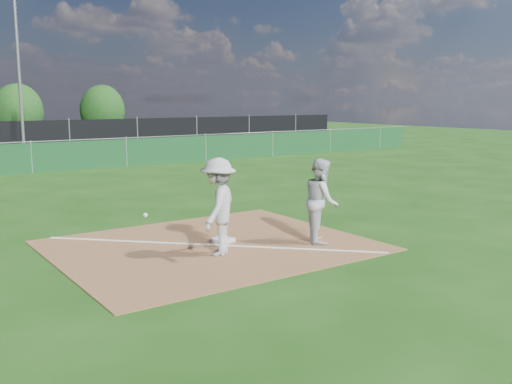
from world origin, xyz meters
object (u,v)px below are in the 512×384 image
(light_pole, at_px, (19,78))
(tree_right, at_px, (103,110))
(first_base, at_px, (222,240))
(runner, at_px, (321,201))
(play_at_first, at_px, (218,207))
(tree_mid, at_px, (18,112))
(car_right, at_px, (69,134))

(light_pole, bearing_deg, tree_right, 53.51)
(first_base, height_order, runner, runner)
(light_pole, bearing_deg, play_at_first, -94.40)
(tree_right, bearing_deg, tree_mid, -171.89)
(play_at_first, relative_size, runner, 1.30)
(first_base, bearing_deg, play_at_first, -125.86)
(light_pole, relative_size, runner, 4.60)
(tree_mid, bearing_deg, light_pole, -101.72)
(light_pole, distance_m, runner, 22.94)
(first_base, relative_size, car_right, 0.08)
(light_pole, height_order, runner, light_pole)
(first_base, relative_size, runner, 0.22)
(car_right, relative_size, tree_right, 1.20)
(tree_mid, bearing_deg, car_right, -69.81)
(light_pole, xyz_separation_m, play_at_first, (-1.72, -22.37, -3.06))
(first_base, height_order, tree_right, tree_right)
(runner, bearing_deg, car_right, 26.46)
(light_pole, relative_size, tree_right, 1.99)
(car_right, height_order, tree_mid, tree_mid)
(light_pole, distance_m, first_base, 22.00)
(tree_mid, bearing_deg, play_at_first, -96.79)
(first_base, xyz_separation_m, tree_mid, (3.39, 32.30, 2.00))
(first_base, height_order, play_at_first, play_at_first)
(light_pole, xyz_separation_m, tree_right, (8.58, 11.59, -1.94))
(runner, bearing_deg, first_base, 90.95)
(first_base, relative_size, tree_right, 0.09)
(first_base, xyz_separation_m, tree_right, (9.75, 33.21, 2.00))
(first_base, bearing_deg, runner, -32.64)
(first_base, relative_size, play_at_first, 0.17)
(tree_right, bearing_deg, car_right, -126.95)
(first_base, distance_m, tree_mid, 32.54)
(car_right, bearing_deg, tree_right, -22.93)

